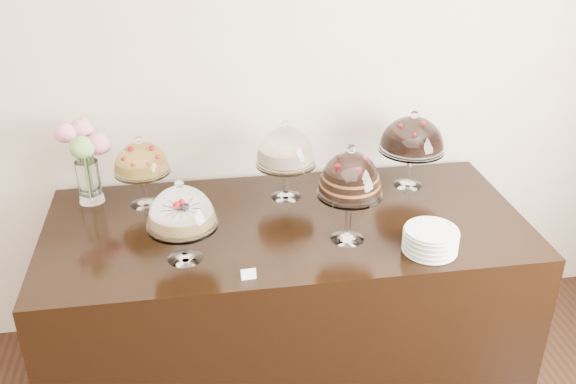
{
  "coord_description": "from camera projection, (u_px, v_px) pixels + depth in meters",
  "views": [
    {
      "loc": [
        -0.06,
        -0.07,
        2.38
      ],
      "look_at": [
        0.33,
        2.4,
        1.08
      ],
      "focal_mm": 40.0,
      "sensor_mm": 36.0,
      "label": 1
    }
  ],
  "objects": [
    {
      "name": "wall_back",
      "position": [
        200.0,
        64.0,
        3.11
      ],
      "size": [
        5.0,
        0.04,
        3.0
      ],
      "primitive_type": "cube",
      "color": "beige",
      "rests_on": "ground"
    },
    {
      "name": "cake_stand_fruit_tart",
      "position": [
        141.0,
        161.0,
        3.0
      ],
      "size": [
        0.27,
        0.27,
        0.35
      ],
      "color": "white",
      "rests_on": "display_counter"
    },
    {
      "name": "flower_vase",
      "position": [
        85.0,
        155.0,
        3.01
      ],
      "size": [
        0.24,
        0.28,
        0.41
      ],
      "color": "white",
      "rests_on": "display_counter"
    },
    {
      "name": "cake_stand_choco_layer",
      "position": [
        350.0,
        178.0,
        2.68
      ],
      "size": [
        0.28,
        0.28,
        0.45
      ],
      "color": "white",
      "rests_on": "display_counter"
    },
    {
      "name": "display_counter",
      "position": [
        286.0,
        301.0,
        3.15
      ],
      "size": [
        2.2,
        1.0,
        0.9
      ],
      "primitive_type": "cube",
      "color": "black",
      "rests_on": "ground"
    },
    {
      "name": "price_card_left",
      "position": [
        249.0,
        274.0,
        2.54
      ],
      "size": [
        0.06,
        0.02,
        0.04
      ],
      "primitive_type": "cube",
      "rotation": [
        -0.21,
        0.0,
        0.06
      ],
      "color": "white",
      "rests_on": "display_counter"
    },
    {
      "name": "cake_stand_dark_choco",
      "position": [
        412.0,
        137.0,
        3.16
      ],
      "size": [
        0.33,
        0.33,
        0.4
      ],
      "color": "white",
      "rests_on": "display_counter"
    },
    {
      "name": "cake_stand_sugar_sponge",
      "position": [
        181.0,
        211.0,
        2.58
      ],
      "size": [
        0.29,
        0.29,
        0.36
      ],
      "color": "white",
      "rests_on": "display_counter"
    },
    {
      "name": "plate_stack",
      "position": [
        430.0,
        240.0,
        2.7
      ],
      "size": [
        0.23,
        0.23,
        0.1
      ],
      "color": "white",
      "rests_on": "display_counter"
    },
    {
      "name": "cake_stand_cheesecake",
      "position": [
        286.0,
        149.0,
        3.05
      ],
      "size": [
        0.3,
        0.3,
        0.4
      ],
      "color": "white",
      "rests_on": "display_counter"
    }
  ]
}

